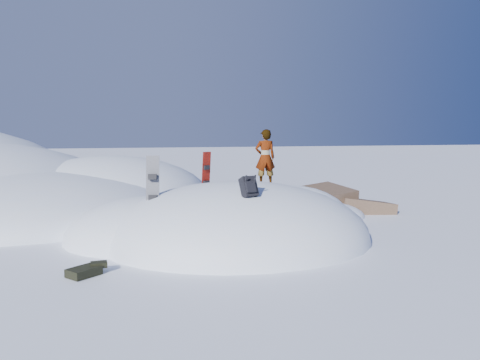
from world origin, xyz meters
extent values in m
plane|color=white|center=(0.00, 0.00, 0.00)|extent=(120.00, 120.00, 0.00)
ellipsoid|color=silver|center=(0.00, 0.00, 0.00)|extent=(7.00, 6.00, 3.00)
ellipsoid|color=silver|center=(-2.20, 0.60, 0.00)|extent=(4.40, 4.00, 2.20)
ellipsoid|color=silver|center=(1.80, 0.80, 0.00)|extent=(3.60, 3.20, 2.50)
ellipsoid|color=silver|center=(-6.00, 5.00, 0.00)|extent=(10.00, 9.00, 2.80)
ellipsoid|color=silver|center=(-3.50, 7.50, 0.00)|extent=(8.00, 8.00, 3.60)
ellipsoid|color=silver|center=(-5.50, 4.00, 0.00)|extent=(6.00, 5.00, 1.80)
cube|color=brown|center=(3.60, 3.40, 0.10)|extent=(2.82, 2.41, 1.62)
cube|color=brown|center=(5.20, 3.00, -0.10)|extent=(2.16, 1.80, 1.33)
cube|color=brown|center=(4.20, 4.60, 0.00)|extent=(2.08, 2.01, 1.10)
ellipsoid|color=silver|center=(3.20, 2.40, 0.00)|extent=(3.20, 2.40, 1.00)
cube|color=red|center=(-0.69, 0.82, 1.55)|extent=(0.29, 0.25, 1.39)
cube|color=black|center=(-0.69, 0.77, 1.83)|extent=(0.20, 0.17, 0.12)
cube|color=black|center=(-0.69, 0.77, 1.41)|extent=(0.20, 0.17, 0.12)
cube|color=black|center=(-2.15, -0.05, 1.35)|extent=(0.37, 0.36, 1.70)
cube|color=black|center=(-2.15, -0.12, 1.70)|extent=(0.23, 0.17, 0.15)
cube|color=black|center=(-2.15, -0.12, 1.18)|extent=(0.23, 0.17, 0.15)
cube|color=black|center=(-0.04, -1.34, 1.53)|extent=(0.44, 0.48, 0.52)
cube|color=black|center=(-0.04, -1.48, 1.55)|extent=(0.28, 0.26, 0.28)
cylinder|color=black|center=(-0.14, -1.46, 1.66)|extent=(0.04, 0.19, 0.35)
cylinder|color=black|center=(0.07, -1.46, 1.66)|extent=(0.04, 0.19, 0.35)
cube|color=black|center=(-3.60, -2.32, 0.09)|extent=(0.72, 0.70, 0.16)
cube|color=black|center=(-3.33, -2.14, 0.16)|extent=(0.34, 0.26, 0.11)
imported|color=slate|center=(1.03, 1.01, 2.05)|extent=(0.59, 0.40, 1.59)
camera|label=1|loc=(-2.64, -11.64, 2.87)|focal=35.00mm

